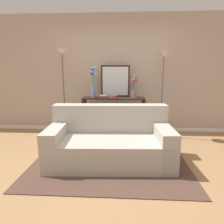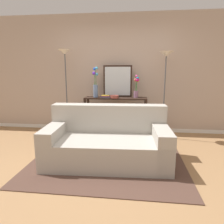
{
  "view_description": "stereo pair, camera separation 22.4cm",
  "coord_description": "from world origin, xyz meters",
  "px_view_note": "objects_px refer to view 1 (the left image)",
  "views": [
    {
      "loc": [
        0.2,
        -2.84,
        1.45
      ],
      "look_at": [
        -0.02,
        0.89,
        0.67
      ],
      "focal_mm": 32.59,
      "sensor_mm": 36.0,
      "label": 1
    },
    {
      "loc": [
        0.42,
        -2.82,
        1.45
      ],
      "look_at": [
        -0.02,
        0.89,
        0.67
      ],
      "focal_mm": 32.59,
      "sensor_mm": 36.0,
      "label": 2
    }
  ],
  "objects_px": {
    "vase_short_flowers": "(134,87)",
    "fruit_bowl": "(113,97)",
    "book_row_under_console": "(94,132)",
    "console_table": "(114,109)",
    "vase_tall_flowers": "(93,85)",
    "book_stack": "(104,97)",
    "wall_mirror": "(115,81)",
    "couch": "(110,143)",
    "floor_lamp_left": "(63,69)",
    "floor_lamp_right": "(163,71)"
  },
  "relations": [
    {
      "from": "book_row_under_console",
      "to": "fruit_bowl",
      "type": "bearing_deg",
      "value": -13.29
    },
    {
      "from": "floor_lamp_right",
      "to": "vase_tall_flowers",
      "type": "xyz_separation_m",
      "value": [
        -1.48,
        0.06,
        -0.31
      ]
    },
    {
      "from": "book_row_under_console",
      "to": "vase_short_flowers",
      "type": "bearing_deg",
      "value": 2.39
    },
    {
      "from": "console_table",
      "to": "vase_tall_flowers",
      "type": "relative_size",
      "value": 2.06
    },
    {
      "from": "floor_lamp_left",
      "to": "fruit_bowl",
      "type": "bearing_deg",
      "value": -1.2
    },
    {
      "from": "floor_lamp_left",
      "to": "book_row_under_console",
      "type": "relative_size",
      "value": 8.34
    },
    {
      "from": "console_table",
      "to": "book_stack",
      "type": "bearing_deg",
      "value": -156.75
    },
    {
      "from": "wall_mirror",
      "to": "floor_lamp_left",
      "type": "bearing_deg",
      "value": -168.92
    },
    {
      "from": "wall_mirror",
      "to": "vase_tall_flowers",
      "type": "distance_m",
      "value": 0.51
    },
    {
      "from": "vase_short_flowers",
      "to": "book_row_under_console",
      "type": "bearing_deg",
      "value": -177.61
    },
    {
      "from": "fruit_bowl",
      "to": "console_table",
      "type": "bearing_deg",
      "value": 81.53
    },
    {
      "from": "vase_tall_flowers",
      "to": "book_stack",
      "type": "height_order",
      "value": "vase_tall_flowers"
    },
    {
      "from": "fruit_bowl",
      "to": "book_stack",
      "type": "height_order",
      "value": "same"
    },
    {
      "from": "console_table",
      "to": "vase_tall_flowers",
      "type": "distance_m",
      "value": 0.7
    },
    {
      "from": "wall_mirror",
      "to": "vase_short_flowers",
      "type": "height_order",
      "value": "wall_mirror"
    },
    {
      "from": "vase_short_flowers",
      "to": "fruit_bowl",
      "type": "xyz_separation_m",
      "value": [
        -0.47,
        -0.14,
        -0.2
      ]
    },
    {
      "from": "couch",
      "to": "fruit_bowl",
      "type": "xyz_separation_m",
      "value": [
        -0.03,
        1.28,
        0.58
      ]
    },
    {
      "from": "couch",
      "to": "vase_short_flowers",
      "type": "bearing_deg",
      "value": 72.69
    },
    {
      "from": "console_table",
      "to": "book_row_under_console",
      "type": "distance_m",
      "value": 0.69
    },
    {
      "from": "book_row_under_console",
      "to": "console_table",
      "type": "bearing_deg",
      "value": -0.0
    },
    {
      "from": "fruit_bowl",
      "to": "book_stack",
      "type": "xyz_separation_m",
      "value": [
        -0.2,
        0.01,
        -0.0
      ]
    },
    {
      "from": "floor_lamp_left",
      "to": "wall_mirror",
      "type": "distance_m",
      "value": 1.18
    },
    {
      "from": "vase_tall_flowers",
      "to": "fruit_bowl",
      "type": "height_order",
      "value": "vase_tall_flowers"
    },
    {
      "from": "floor_lamp_right",
      "to": "wall_mirror",
      "type": "xyz_separation_m",
      "value": [
        -1.0,
        0.22,
        -0.23
      ]
    },
    {
      "from": "floor_lamp_left",
      "to": "vase_short_flowers",
      "type": "distance_m",
      "value": 1.6
    },
    {
      "from": "floor_lamp_left",
      "to": "wall_mirror",
      "type": "relative_size",
      "value": 2.69
    },
    {
      "from": "couch",
      "to": "vase_tall_flowers",
      "type": "height_order",
      "value": "vase_tall_flowers"
    },
    {
      "from": "vase_tall_flowers",
      "to": "vase_short_flowers",
      "type": "bearing_deg",
      "value": 3.54
    },
    {
      "from": "console_table",
      "to": "fruit_bowl",
      "type": "relative_size",
      "value": 7.44
    },
    {
      "from": "floor_lamp_right",
      "to": "fruit_bowl",
      "type": "height_order",
      "value": "floor_lamp_right"
    },
    {
      "from": "book_stack",
      "to": "vase_short_flowers",
      "type": "bearing_deg",
      "value": 10.96
    },
    {
      "from": "floor_lamp_left",
      "to": "book_row_under_console",
      "type": "distance_m",
      "value": 1.56
    },
    {
      "from": "vase_tall_flowers",
      "to": "book_row_under_console",
      "type": "xyz_separation_m",
      "value": [
        -0.0,
        0.02,
        -1.07
      ]
    },
    {
      "from": "floor_lamp_right",
      "to": "console_table",
      "type": "bearing_deg",
      "value": 175.6
    },
    {
      "from": "floor_lamp_left",
      "to": "floor_lamp_right",
      "type": "height_order",
      "value": "floor_lamp_left"
    },
    {
      "from": "vase_tall_flowers",
      "to": "vase_short_flowers",
      "type": "xyz_separation_m",
      "value": [
        0.9,
        0.06,
        -0.04
      ]
    },
    {
      "from": "wall_mirror",
      "to": "vase_short_flowers",
      "type": "xyz_separation_m",
      "value": [
        0.42,
        -0.1,
        -0.12
      ]
    },
    {
      "from": "book_stack",
      "to": "couch",
      "type": "bearing_deg",
      "value": -80.22
    },
    {
      "from": "vase_short_flowers",
      "to": "wall_mirror",
      "type": "bearing_deg",
      "value": 166.27
    },
    {
      "from": "floor_lamp_right",
      "to": "wall_mirror",
      "type": "bearing_deg",
      "value": 167.66
    },
    {
      "from": "vase_tall_flowers",
      "to": "couch",
      "type": "bearing_deg",
      "value": -71.54
    },
    {
      "from": "book_stack",
      "to": "console_table",
      "type": "bearing_deg",
      "value": 23.25
    },
    {
      "from": "floor_lamp_left",
      "to": "fruit_bowl",
      "type": "xyz_separation_m",
      "value": [
        1.07,
        -0.02,
        -0.59
      ]
    },
    {
      "from": "console_table",
      "to": "vase_tall_flowers",
      "type": "height_order",
      "value": "vase_tall_flowers"
    },
    {
      "from": "console_table",
      "to": "book_stack",
      "type": "distance_m",
      "value": 0.38
    },
    {
      "from": "couch",
      "to": "vase_tall_flowers",
      "type": "distance_m",
      "value": 1.65
    },
    {
      "from": "console_table",
      "to": "vase_short_flowers",
      "type": "relative_size",
      "value": 2.78
    },
    {
      "from": "couch",
      "to": "floor_lamp_left",
      "type": "relative_size",
      "value": 1.04
    },
    {
      "from": "wall_mirror",
      "to": "vase_tall_flowers",
      "type": "xyz_separation_m",
      "value": [
        -0.48,
        -0.16,
        -0.08
      ]
    },
    {
      "from": "vase_tall_flowers",
      "to": "book_row_under_console",
      "type": "height_order",
      "value": "vase_tall_flowers"
    }
  ]
}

